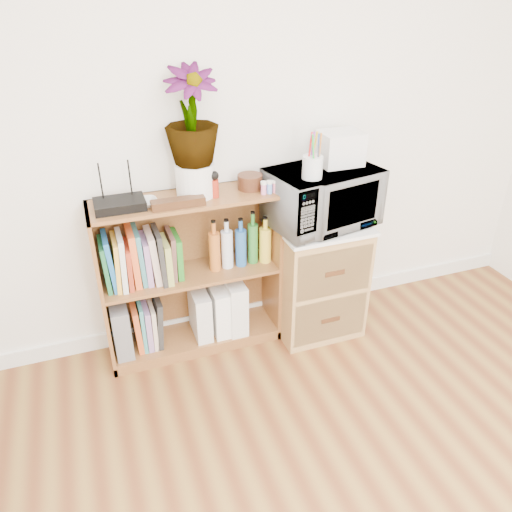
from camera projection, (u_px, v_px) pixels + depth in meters
name	position (u px, v px, depth m)	size (l,w,h in m)	color
skirting_board	(243.00, 311.00, 3.24)	(4.00, 0.02, 0.10)	white
bookshelf	(191.00, 276.00, 2.81)	(1.00, 0.30, 0.95)	brown
wicker_unit	(316.00, 278.00, 3.03)	(0.50, 0.45, 0.70)	#9E7542
microwave	(322.00, 197.00, 2.76)	(0.58, 0.39, 0.32)	white
pen_cup	(312.00, 167.00, 2.54)	(0.11, 0.11, 0.12)	silver
small_appliance	(340.00, 148.00, 2.72)	(0.23, 0.19, 0.18)	silver
router	(120.00, 204.00, 2.45)	(0.25, 0.17, 0.04)	black
white_bowl	(144.00, 203.00, 2.48)	(0.13, 0.13, 0.03)	silver
plant_pot	(195.00, 179.00, 2.57)	(0.20, 0.20, 0.17)	white
potted_plant	(191.00, 116.00, 2.41)	(0.27, 0.27, 0.48)	#3B7C31
trinket_box	(178.00, 203.00, 2.47)	(0.27, 0.07, 0.04)	#34170E
kokeshi_doll	(215.00, 188.00, 2.57)	(0.04, 0.04, 0.10)	#A32614
wooden_bowl	(250.00, 182.00, 2.67)	(0.13, 0.13, 0.08)	#3A1C10
paint_jars	(269.00, 189.00, 2.62)	(0.11, 0.04, 0.05)	pink
file_box	(121.00, 327.00, 2.81)	(0.09, 0.25, 0.31)	slate
magazine_holder_left	(200.00, 313.00, 2.94)	(0.09, 0.23, 0.29)	silver
magazine_holder_mid	(219.00, 309.00, 2.98)	(0.09, 0.24, 0.30)	white
magazine_holder_right	(234.00, 303.00, 3.00)	(0.10, 0.26, 0.33)	silver
cookbooks	(141.00, 259.00, 2.66)	(0.42, 0.20, 0.31)	#1C6B3B
liquor_bottles	(239.00, 241.00, 2.82)	(0.37, 0.07, 0.31)	#C16424
lower_books	(147.00, 324.00, 2.86)	(0.17, 0.19, 0.30)	#D05524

